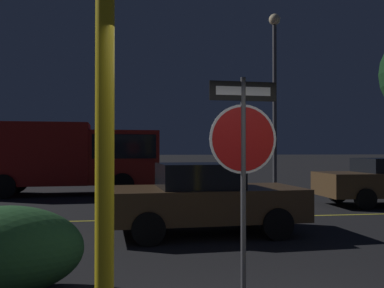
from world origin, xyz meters
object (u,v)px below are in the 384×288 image
yellow_pole_left (105,185)px  street_lamp (275,78)px  stop_sign (243,143)px  passing_car_3 (203,198)px  delivery_truck (71,154)px  hedge_bush_1 (6,250)px

yellow_pole_left → street_lamp: size_ratio=0.41×
stop_sign → passing_car_3: stop_sign is taller
delivery_truck → passing_car_3: bearing=21.5°
stop_sign → delivery_truck: 12.32m
stop_sign → yellow_pole_left: yellow_pole_left is taller
stop_sign → yellow_pole_left: 2.38m
passing_car_3 → delivery_truck: 8.89m
passing_car_3 → street_lamp: bearing=148.1°
stop_sign → hedge_bush_1: (-2.71, 0.54, -1.24)m
hedge_bush_1 → delivery_truck: delivery_truck is taller
hedge_bush_1 → delivery_truck: 11.35m
yellow_pole_left → passing_car_3: yellow_pole_left is taller
hedge_bush_1 → passing_car_3: size_ratio=0.44×
yellow_pole_left → street_lamp: bearing=66.4°
passing_car_3 → street_lamp: street_lamp is taller
street_lamp → yellow_pole_left: bearing=-113.6°
delivery_truck → street_lamp: (7.88, -0.30, 3.04)m
yellow_pole_left → delivery_truck: size_ratio=0.43×
yellow_pole_left → stop_sign: bearing=52.4°
hedge_bush_1 → delivery_truck: bearing=93.9°
hedge_bush_1 → yellow_pole_left: bearing=-62.3°
street_lamp → delivery_truck: bearing=177.8°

